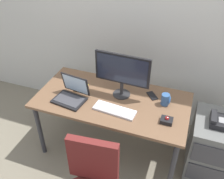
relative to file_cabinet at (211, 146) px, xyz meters
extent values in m
plane|color=#726A59|center=(-1.04, -0.08, -0.33)|extent=(8.00, 8.00, 0.00)
cube|color=#B9B9B2|center=(-1.04, 0.66, 1.07)|extent=(6.00, 0.10, 2.80)
cube|color=brown|center=(-1.04, -0.08, 0.38)|extent=(1.55, 0.78, 0.03)
cylinder|color=#2D2D33|center=(-1.76, -0.41, 0.02)|extent=(0.05, 0.05, 0.69)
cylinder|color=#2D2D33|center=(-0.33, -0.41, 0.02)|extent=(0.05, 0.05, 0.69)
cylinder|color=#2D2D33|center=(-1.76, 0.25, 0.02)|extent=(0.05, 0.05, 0.69)
cylinder|color=#2D2D33|center=(-0.33, 0.25, 0.02)|extent=(0.05, 0.05, 0.69)
cube|color=#5E5F5D|center=(0.00, 0.00, 0.00)|extent=(0.42, 0.52, 0.66)
cube|color=#38383D|center=(0.00, -0.26, 0.15)|extent=(0.38, 0.01, 0.23)
cube|color=#38383D|center=(0.00, -0.26, -0.13)|extent=(0.38, 0.01, 0.23)
cube|color=black|center=(0.00, -0.02, 0.36)|extent=(0.17, 0.20, 0.06)
cube|color=black|center=(-0.06, -0.02, 0.40)|extent=(0.05, 0.18, 0.04)
cube|color=gray|center=(0.02, -0.03, 0.39)|extent=(0.07, 0.08, 0.01)
cube|color=maroon|center=(-0.92, -0.84, 0.40)|extent=(0.40, 0.10, 0.42)
cylinder|color=#262628|center=(-0.97, 0.03, 0.40)|extent=(0.18, 0.18, 0.01)
cylinder|color=#262628|center=(-0.97, 0.03, 0.47)|extent=(0.04, 0.04, 0.14)
cube|color=black|center=(-0.97, 0.03, 0.70)|extent=(0.56, 0.04, 0.32)
cube|color=#1E2333|center=(-0.97, 0.01, 0.70)|extent=(0.51, 0.03, 0.28)
cube|color=silver|center=(-0.96, -0.24, 0.40)|extent=(0.42, 0.17, 0.02)
cube|color=white|center=(-0.96, -0.24, 0.42)|extent=(0.39, 0.15, 0.01)
cube|color=black|center=(-1.43, -0.25, 0.40)|extent=(0.34, 0.26, 0.02)
cube|color=#38383D|center=(-1.43, -0.25, 0.41)|extent=(0.29, 0.20, 0.00)
cube|color=black|center=(-1.42, -0.12, 0.52)|extent=(0.31, 0.09, 0.22)
cube|color=silver|center=(-1.42, -0.13, 0.52)|extent=(0.28, 0.07, 0.19)
cube|color=black|center=(-0.46, -0.23, 0.41)|extent=(0.11, 0.09, 0.04)
sphere|color=maroon|center=(-0.46, -0.23, 0.44)|extent=(0.04, 0.04, 0.04)
cylinder|color=#30568C|center=(-0.52, 0.02, 0.45)|extent=(0.08, 0.08, 0.12)
torus|color=#2B5692|center=(-0.48, 0.02, 0.45)|extent=(0.01, 0.07, 0.07)
cube|color=black|center=(-0.67, 0.11, 0.40)|extent=(0.14, 0.15, 0.01)
ellipsoid|color=yellow|center=(-1.41, -0.03, 0.41)|extent=(0.15, 0.18, 0.04)
camera|label=1|loc=(-0.37, -1.95, 1.97)|focal=40.09mm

